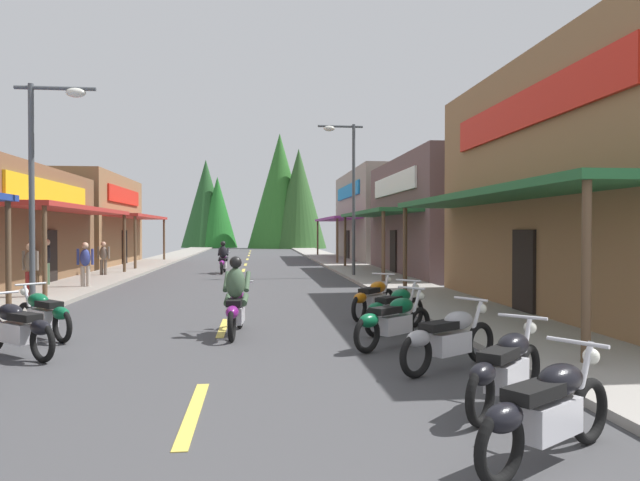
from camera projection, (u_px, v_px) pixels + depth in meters
ground at (242, 276)px, 26.88m from camera, size 9.09×85.23×0.10m
sidewalk_left at (112, 275)px, 26.25m from camera, size 2.61×85.23×0.12m
sidewalk_right at (366, 273)px, 27.51m from camera, size 2.61×85.23×0.12m
centerline_dashes at (243, 270)px, 30.20m from camera, size 0.16×60.32×0.01m
storefront_left_far at (70, 221)px, 34.04m from camera, size 8.01×10.81×5.29m
storefront_right_middle at (462, 217)px, 27.75m from camera, size 8.51×11.37×5.47m
storefront_right_far at (392, 216)px, 41.50m from camera, size 8.18×13.32×6.23m
streetlamp_left at (44, 163)px, 14.66m from camera, size 1.99×0.30×5.78m
streetlamp_right at (348, 179)px, 25.47m from camera, size 1.99×0.30×6.74m
motorcycle_parked_right_0 at (547, 409)px, 5.14m from camera, size 1.85×1.25×1.04m
motorcycle_parked_right_1 at (506, 368)px, 6.68m from camera, size 1.58×1.59×1.04m
motorcycle_parked_right_2 at (449, 337)px, 8.60m from camera, size 1.85×1.25×1.04m
motorcycle_parked_right_3 at (393, 320)px, 10.29m from camera, size 1.74×1.41×1.04m
motorcycle_parked_right_4 at (395, 308)px, 11.85m from camera, size 1.62×1.55×1.04m
motorcycle_parked_right_5 at (374, 298)px, 13.67m from camera, size 1.40×1.75×1.04m
motorcycle_parked_left_3 at (18, 327)px, 9.48m from camera, size 1.70×1.46×1.04m
motorcycle_parked_left_4 at (44, 313)px, 11.11m from camera, size 1.57×1.59×1.04m
rider_cruising_lead at (236, 302)px, 11.47m from camera, size 0.60×2.14×1.57m
rider_cruising_trailing at (223, 260)px, 28.10m from camera, size 0.60×2.14×1.57m
pedestrian_by_shop at (30, 267)px, 17.12m from camera, size 0.54×0.37×1.71m
pedestrian_browsing at (47, 259)px, 20.92m from camera, size 0.27×0.57×1.78m
pedestrian_waiting at (103, 257)px, 25.62m from camera, size 0.56×0.32×1.59m
pedestrian_strolling at (85, 262)px, 20.28m from camera, size 0.57×0.29×1.66m
treeline_backdrop at (264, 199)px, 70.37m from camera, size 17.54×11.41×13.77m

